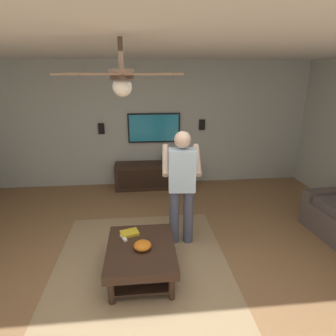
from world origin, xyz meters
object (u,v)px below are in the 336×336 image
Objects in this scene: coffee_table at (141,254)px; bowl at (143,245)px; tv at (154,128)px; book at (130,233)px; media_console at (155,175)px; vase_round at (166,158)px; wall_speaker_left at (202,125)px; ceiling_fan at (121,78)px; wall_speaker_right at (101,129)px; person_standing at (182,182)px; remote_white at (124,238)px.

bowl reaches higher than coffee_table.
coffee_table is at bearing -6.11° from tv.
book is at bearing 26.17° from coffee_table.
vase_round is at bearing 97.38° from media_console.
wall_speaker_left is 3.84m from ceiling_fan.
tv reaches higher than wall_speaker_right.
tv is at bearing -180.00° from media_console.
book is at bearing -10.58° from media_console.
ceiling_fan is at bearing -7.17° from tv.
vase_round reaches higher than coffee_table.
wall_speaker_left is (0.22, -0.80, 0.65)m from vase_round.
coffee_table is 3.47m from wall_speaker_left.
person_standing is 7.45× the size of wall_speaker_left.
vase_round reaches higher than book.
ceiling_fan is (-0.39, 0.11, 2.00)m from coffee_table.
tv is at bearing 145.06° from remote_white.
book is (0.29, 0.14, 0.12)m from coffee_table.
wall_speaker_right is (3.07, 0.80, 0.82)m from bowl.
tv is 0.95× the size of ceiling_fan.
vase_round is (2.13, 0.02, -0.27)m from person_standing.
tv is 5.00× the size of book.
vase_round is (0.03, -0.24, 0.39)m from media_console.
bowl is at bearing 169.26° from vase_round.
person_standing is 2.73m from wall_speaker_right.
tv reaches higher than remote_white.
wall_speaker_right is (2.74, 0.64, 0.84)m from book.
bowl is at bearing -5.63° from tv.
ceiling_fan reaches higher than wall_speaker_left.
media_console is 1.50m from wall_speaker_right.
wall_speaker_right is (0.01, 1.10, 0.00)m from tv.
person_standing reaches higher than tv.
ceiling_fan reaches higher than bowl.
wall_speaker_left is 1.00× the size of wall_speaker_right.
book is 1.00× the size of wall_speaker_right.
wall_speaker_right reaches higher than media_console.
ceiling_fan reaches higher than wall_speaker_right.
vase_round is at bearing -10.74° from bowl.
media_console is at bearing -102.97° from wall_speaker_right.
wall_speaker_right is at bearing 80.56° from vase_round.
media_console is at bearing 144.08° from remote_white.
media_console is 7.73× the size of book.
vase_round reaches higher than media_console.
bowl is 0.93× the size of vase_round.
person_standing is 1.03m from bowl.
vase_round is 3.65m from ceiling_fan.
coffee_table is 0.59× the size of media_console.
ceiling_fan reaches higher than remote_white.
ceiling_fan reaches higher than media_console.
vase_round is at bearing 5.26° from person_standing.
tv is 3.17m from bowl.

